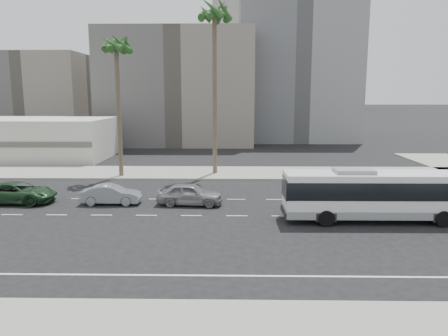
{
  "coord_description": "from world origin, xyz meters",
  "views": [
    {
      "loc": [
        -3.36,
        -27.2,
        7.87
      ],
      "look_at": [
        -3.91,
        4.0,
        2.53
      ],
      "focal_mm": 34.15,
      "sensor_mm": 36.0,
      "label": 1
    }
  ],
  "objects_px": {
    "palm_mid": "(116,47)",
    "car_c": "(17,193)",
    "city_bus": "(377,194)",
    "car_a": "(190,194)",
    "car_b": "(111,194)",
    "palm_near": "(214,17)"
  },
  "relations": [
    {
      "from": "palm_mid",
      "to": "car_c",
      "type": "bearing_deg",
      "value": -116.23
    },
    {
      "from": "city_bus",
      "to": "palm_near",
      "type": "distance_m",
      "value": 23.59
    },
    {
      "from": "palm_near",
      "to": "car_b",
      "type": "bearing_deg",
      "value": -120.47
    },
    {
      "from": "car_b",
      "to": "city_bus",
      "type": "bearing_deg",
      "value": -102.78
    },
    {
      "from": "car_a",
      "to": "car_c",
      "type": "relative_size",
      "value": 0.85
    },
    {
      "from": "car_b",
      "to": "palm_mid",
      "type": "xyz_separation_m",
      "value": [
        -1.95,
        10.47,
        11.54
      ]
    },
    {
      "from": "car_b",
      "to": "car_c",
      "type": "distance_m",
      "value": 7.02
    },
    {
      "from": "car_b",
      "to": "palm_near",
      "type": "relative_size",
      "value": 0.26
    },
    {
      "from": "city_bus",
      "to": "palm_mid",
      "type": "relative_size",
      "value": 0.85
    },
    {
      "from": "palm_near",
      "to": "car_a",
      "type": "bearing_deg",
      "value": -96.24
    },
    {
      "from": "car_c",
      "to": "palm_near",
      "type": "height_order",
      "value": "palm_near"
    },
    {
      "from": "car_c",
      "to": "palm_near",
      "type": "bearing_deg",
      "value": -48.01
    },
    {
      "from": "palm_near",
      "to": "palm_mid",
      "type": "xyz_separation_m",
      "value": [
        -9.09,
        -1.66,
        -3.0
      ]
    },
    {
      "from": "car_c",
      "to": "palm_near",
      "type": "relative_size",
      "value": 0.33
    },
    {
      "from": "car_a",
      "to": "car_c",
      "type": "height_order",
      "value": "car_a"
    },
    {
      "from": "city_bus",
      "to": "car_c",
      "type": "xyz_separation_m",
      "value": [
        -24.97,
        4.1,
        -0.98
      ]
    },
    {
      "from": "city_bus",
      "to": "car_a",
      "type": "xyz_separation_m",
      "value": [
        -12.15,
        3.77,
        -0.95
      ]
    },
    {
      "from": "palm_mid",
      "to": "city_bus",
      "type": "bearing_deg",
      "value": -35.85
    },
    {
      "from": "car_a",
      "to": "palm_mid",
      "type": "height_order",
      "value": "palm_mid"
    },
    {
      "from": "palm_near",
      "to": "palm_mid",
      "type": "relative_size",
      "value": 1.24
    },
    {
      "from": "car_b",
      "to": "palm_mid",
      "type": "relative_size",
      "value": 0.32
    },
    {
      "from": "palm_near",
      "to": "palm_mid",
      "type": "bearing_deg",
      "value": -169.64
    }
  ]
}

